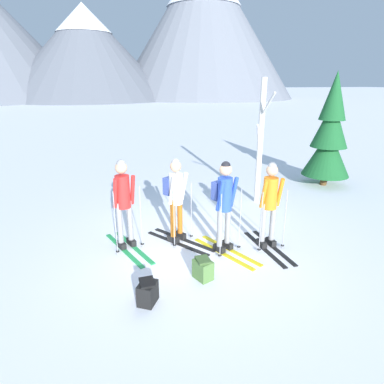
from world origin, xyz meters
name	(u,v)px	position (x,y,z in m)	size (l,w,h in m)	color
ground_plane	(193,246)	(0.00, 0.00, 0.00)	(400.00, 400.00, 0.00)	white
skier_in_red	(124,200)	(-1.32, 0.37, 1.03)	(0.81, 1.68, 1.84)	green
skier_in_white	(176,196)	(-0.26, 0.35, 1.02)	(1.17, 1.56, 1.79)	black
skier_in_blue	(224,201)	(0.51, -0.35, 1.05)	(0.90, 1.59, 1.84)	yellow
skier_in_orange	(270,202)	(1.44, -0.48, 0.99)	(0.61, 1.57, 1.78)	black
pine_tree_near	(330,135)	(5.41, 2.76, 1.63)	(1.48, 1.48, 3.57)	#51381E
birch_tree_tall	(260,142)	(2.52, 1.98, 1.71)	(0.54, 0.83, 3.34)	silver
backpack_on_snow_front	(203,269)	(-0.20, -1.17, 0.19)	(0.33, 0.38, 0.38)	#4C7238
backpack_on_snow_beside	(148,292)	(-1.22, -1.54, 0.19)	(0.38, 0.40, 0.38)	black
mountain_ridge_distant	(80,29)	(-1.44, 66.57, 12.85)	(86.23, 46.08, 28.56)	slate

